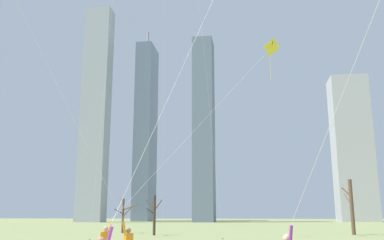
{
  "coord_description": "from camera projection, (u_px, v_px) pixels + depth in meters",
  "views": [
    {
      "loc": [
        2.28,
        -9.95,
        2.17
      ],
      "look_at": [
        0.0,
        6.0,
        5.78
      ],
      "focal_mm": 39.41,
      "sensor_mm": 36.0,
      "label": 1
    }
  ],
  "objects": [
    {
      "name": "skyline_wide_slab",
      "position": [
        204.0,
        128.0,
        122.65
      ],
      "size": [
        5.85,
        8.28,
        53.62
      ],
      "color": "slate",
      "rests_on": "ground"
    },
    {
      "name": "bare_tree_right_of_center",
      "position": [
        124.0,
        214.0,
        49.53
      ],
      "size": [
        2.96,
        2.66,
        4.22
      ],
      "color": "brown",
      "rests_on": "ground"
    },
    {
      "name": "kite_flyer_midfield_left_teal",
      "position": [
        88.0,
        162.0,
        16.32
      ],
      "size": [
        6.65,
        11.61,
        18.97
      ],
      "color": "gray",
      "rests_on": "ground"
    },
    {
      "name": "kite_flyer_midfield_center_purple",
      "position": [
        319.0,
        178.0,
        10.82
      ],
      "size": [
        5.23,
        9.26,
        14.63
      ],
      "color": "#726656",
      "rests_on": "ground"
    },
    {
      "name": "distant_kite_low_near_trees_pink",
      "position": [
        200.0,
        11.0,
        44.35
      ],
      "size": [
        2.74,
        2.66,
        26.23
      ],
      "color": "pink",
      "rests_on": "ground"
    },
    {
      "name": "skyline_slender_spire",
      "position": [
        146.0,
        130.0,
        141.96
      ],
      "size": [
        5.4,
        11.58,
        65.42
      ],
      "color": "slate",
      "rests_on": "ground"
    },
    {
      "name": "skyline_tall_tower",
      "position": [
        96.0,
        110.0,
        123.3
      ],
      "size": [
        7.58,
        5.29,
        63.69
      ],
      "color": "#9EA3AD",
      "rests_on": "ground"
    },
    {
      "name": "bare_tree_left_of_center",
      "position": [
        154.0,
        214.0,
        44.65
      ],
      "size": [
        1.64,
        3.34,
        4.14
      ],
      "color": "#423326",
      "rests_on": "ground"
    },
    {
      "name": "kite_flyer_foreground_left_white",
      "position": [
        150.0,
        150.0,
        11.44
      ],
      "size": [
        5.64,
        2.77,
        14.25
      ],
      "color": "gray",
      "rests_on": "ground"
    },
    {
      "name": "bare_tree_leftmost",
      "position": [
        351.0,
        205.0,
        45.81
      ],
      "size": [
        1.07,
        1.63,
        5.92
      ],
      "color": "brown",
      "rests_on": "ground"
    },
    {
      "name": "skyline_short_annex",
      "position": [
        352.0,
        147.0,
        126.49
      ],
      "size": [
        10.78,
        9.22,
        43.47
      ],
      "color": "#B2B2B7",
      "rests_on": "ground"
    },
    {
      "name": "kite_flyer_midfield_right_yellow",
      "position": [
        155.0,
        184.0,
        21.78
      ],
      "size": [
        9.29,
        9.88,
        14.52
      ],
      "color": "gray",
      "rests_on": "ground"
    }
  ]
}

